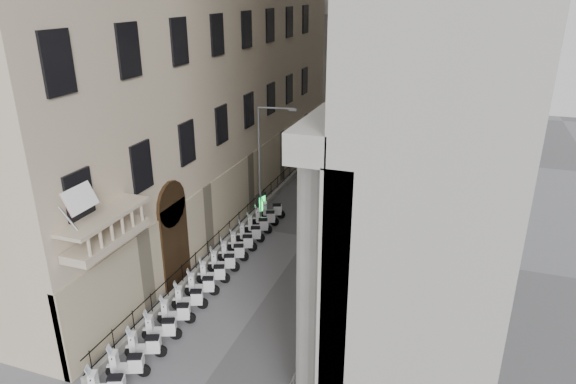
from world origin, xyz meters
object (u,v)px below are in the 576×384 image
object	(u,v)px
info_kiosk	(261,206)
pedestrian_a	(369,176)
security_tent	(324,146)
street_lamp	(264,155)
pedestrian_b	(369,180)

from	to	relation	value
info_kiosk	pedestrian_a	distance (m)	9.77
pedestrian_a	info_kiosk	bearing A→B (deg)	70.96
info_kiosk	pedestrian_a	size ratio (longest dim) A/B	0.95
security_tent	pedestrian_a	bearing A→B (deg)	-17.03
security_tent	street_lamp	bearing A→B (deg)	-99.12
street_lamp	security_tent	bearing A→B (deg)	72.60
security_tent	info_kiosk	bearing A→B (deg)	-101.30
info_kiosk	pedestrian_a	xyz separation A→B (m)	(5.73, 7.91, 0.04)
security_tent	street_lamp	xyz separation A→B (m)	(-1.49, -9.28, 1.91)
security_tent	info_kiosk	distance (m)	9.44
street_lamp	info_kiosk	xyz separation A→B (m)	(-0.33, 0.17, -3.62)
security_tent	pedestrian_b	distance (m)	4.92
street_lamp	pedestrian_a	xyz separation A→B (m)	(5.40, 8.08, -3.58)
info_kiosk	pedestrian_b	xyz separation A→B (m)	(5.91, 6.91, 0.09)
pedestrian_a	street_lamp	bearing A→B (deg)	73.12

